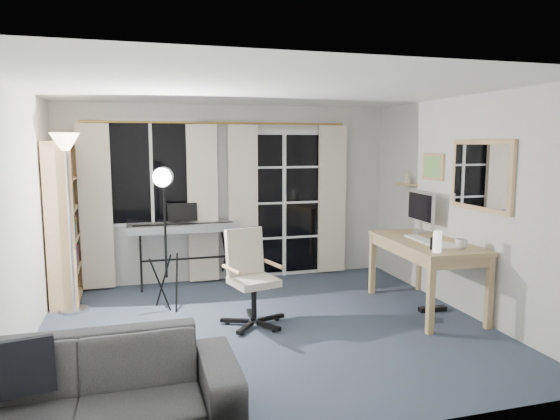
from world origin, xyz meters
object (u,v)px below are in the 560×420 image
object	(u,v)px
studio_light	(163,194)
sofa	(74,378)
office_chair	(249,268)
mug	(461,243)
bookshelf	(61,227)
desk	(426,249)
torchiere_lamp	(67,169)
keyboard_piano	(184,229)
monitor	(421,208)

from	to	relation	value
studio_light	sofa	distance (m)	2.64
office_chair	mug	size ratio (longest dim) A/B	7.61
studio_light	sofa	xyz separation A→B (m)	(-0.69, -2.37, -0.92)
studio_light	sofa	bearing A→B (deg)	-95.27
bookshelf	desk	xyz separation A→B (m)	(4.00, -1.44, -0.20)
sofa	desk	bearing A→B (deg)	24.37
torchiere_lamp	desk	bearing A→B (deg)	-14.50
studio_light	desk	size ratio (longest dim) A/B	1.09
torchiere_lamp	office_chair	size ratio (longest dim) A/B	2.00
keyboard_piano	desk	size ratio (longest dim) A/B	0.94
torchiere_lamp	keyboard_piano	world-z (taller)	torchiere_lamp
studio_light	bookshelf	bearing A→B (deg)	159.62
bookshelf	office_chair	distance (m)	2.40
keyboard_piano	monitor	distance (m)	3.00
monitor	mug	xyz separation A→B (m)	(-0.10, -0.95, -0.24)
keyboard_piano	sofa	xyz separation A→B (m)	(-0.97, -3.25, -0.38)
torchiere_lamp	office_chair	xyz separation A→B (m)	(1.83, -0.86, -1.02)
bookshelf	desk	size ratio (longest dim) A/B	1.25
monitor	mug	bearing A→B (deg)	-93.46
studio_light	keyboard_piano	bearing A→B (deg)	83.28
desk	monitor	xyz separation A→B (m)	(0.20, 0.45, 0.40)
desk	sofa	distance (m)	3.90
keyboard_piano	desk	xyz separation A→B (m)	(2.56, -1.61, -0.08)
mug	sofa	xyz separation A→B (m)	(-3.62, -1.14, -0.46)
desk	monitor	bearing A→B (deg)	68.77
studio_light	sofa	size ratio (longest dim) A/B	0.80
sofa	mug	bearing A→B (deg)	16.87
studio_light	mug	distance (m)	3.22
torchiere_lamp	mug	size ratio (longest dim) A/B	15.23
bookshelf	torchiere_lamp	bearing A→B (deg)	-72.58
keyboard_piano	monitor	size ratio (longest dim) A/B	2.48
bookshelf	studio_light	distance (m)	1.43
bookshelf	monitor	size ratio (longest dim) A/B	3.31
desk	mug	world-z (taller)	mug
desk	studio_light	bearing A→B (deg)	167.88
mug	desk	bearing A→B (deg)	101.31
bookshelf	monitor	bearing A→B (deg)	-15.59
studio_light	monitor	distance (m)	3.05
bookshelf	office_chair	world-z (taller)	bookshelf
monitor	sofa	xyz separation A→B (m)	(-3.72, -2.09, -0.69)
torchiere_lamp	monitor	bearing A→B (deg)	-7.67
torchiere_lamp	bookshelf	bearing A→B (deg)	109.73
torchiere_lamp	office_chair	distance (m)	2.26
keyboard_piano	mug	world-z (taller)	keyboard_piano
keyboard_piano	desk	bearing A→B (deg)	-32.34
studio_light	mug	bearing A→B (deg)	-11.81
bookshelf	mug	bearing A→B (deg)	-27.63
torchiere_lamp	mug	world-z (taller)	torchiere_lamp
office_chair	mug	distance (m)	2.22
sofa	studio_light	bearing A→B (deg)	73.20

